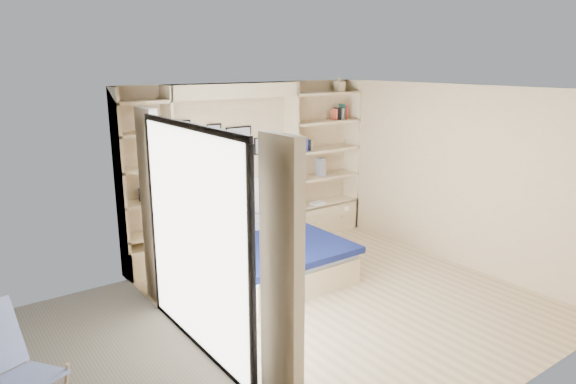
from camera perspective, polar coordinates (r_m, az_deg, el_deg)
ground at (r=6.45m, az=6.41°, el=-11.45°), size 4.50×4.50×0.00m
room_shell at (r=7.00m, az=-4.11°, el=0.09°), size 4.50×4.50×4.50m
bed at (r=6.97m, az=-2.34°, el=-6.91°), size 1.66×2.10×1.07m
photo_gallery at (r=7.46m, az=-7.49°, el=5.02°), size 1.48×0.02×0.82m
reading_lamps at (r=7.44m, az=-5.51°, el=1.10°), size 1.92×0.12×0.15m
shelf_decor at (r=8.14m, az=2.38°, el=6.49°), size 3.52×0.23×2.03m
deck_chair at (r=4.98m, az=-28.84°, el=-16.19°), size 0.78×0.98×0.86m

